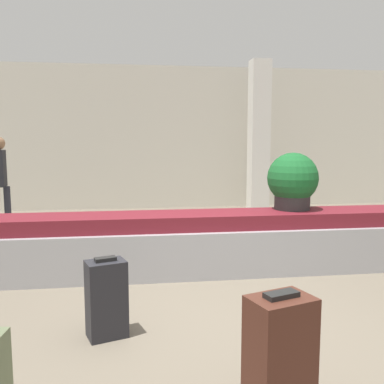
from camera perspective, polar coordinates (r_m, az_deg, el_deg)
ground_plane at (r=3.75m, az=3.47°, el=-17.73°), size 18.00×18.00×0.00m
back_wall at (r=9.80m, az=-3.97°, el=7.21°), size 18.00×0.06×3.20m
carousel at (r=5.10m, az=-0.00°, el=-6.94°), size 8.20×0.74×0.71m
pillar at (r=9.20m, az=8.90°, el=7.16°), size 0.39×0.39×3.20m
suitcase_1 at (r=3.56m, az=-11.34°, el=-13.77°), size 0.35×0.30×0.65m
suitcase_3 at (r=2.67m, az=11.63°, el=-20.41°), size 0.42×0.35×0.71m
potted_plant_0 at (r=5.41m, az=13.27°, el=1.41°), size 0.62×0.62×0.70m
traveler_0 at (r=7.90m, az=-24.25°, el=1.99°), size 0.31×0.34×1.62m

